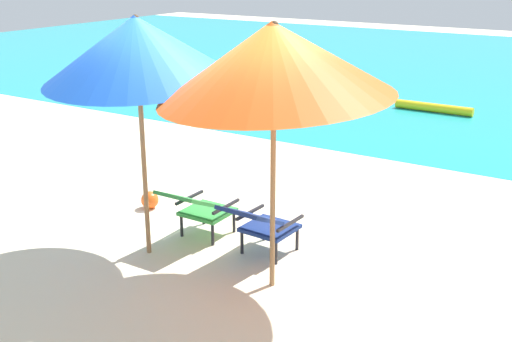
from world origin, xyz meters
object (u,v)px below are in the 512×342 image
(lounge_chair_right, at_px, (261,223))
(beach_ball, at_px, (150,200))
(beach_umbrella_left, at_px, (137,48))
(lounge_chair_left, at_px, (198,206))
(swim_buoy, at_px, (434,108))
(beach_umbrella_right, at_px, (274,60))

(lounge_chair_right, height_order, beach_ball, lounge_chair_right)
(lounge_chair_right, xyz_separation_m, beach_umbrella_left, (-1.09, -0.54, 1.80))
(lounge_chair_left, bearing_deg, beach_ball, 158.72)
(beach_ball, bearing_deg, lounge_chair_right, -12.96)
(swim_buoy, height_order, lounge_chair_left, lounge_chair_left)
(beach_umbrella_right, xyz_separation_m, beach_ball, (-2.35, 0.90, -2.09))
(beach_umbrella_left, bearing_deg, swim_buoy, 85.68)
(swim_buoy, height_order, beach_ball, beach_ball)
(beach_umbrella_right, bearing_deg, beach_ball, 159.05)
(swim_buoy, distance_m, lounge_chair_right, 7.59)
(swim_buoy, distance_m, beach_ball, 7.27)
(beach_umbrella_right, relative_size, beach_ball, 13.52)
(beach_umbrella_left, height_order, beach_ball, beach_umbrella_left)
(swim_buoy, xyz_separation_m, beach_umbrella_right, (0.89, -8.02, 2.10))
(lounge_chair_left, height_order, beach_umbrella_left, beach_umbrella_left)
(lounge_chair_right, relative_size, beach_ball, 4.02)
(beach_umbrella_left, relative_size, beach_umbrella_right, 0.85)
(lounge_chair_left, height_order, lounge_chair_right, same)
(swim_buoy, relative_size, beach_umbrella_left, 0.62)
(lounge_chair_right, bearing_deg, lounge_chair_left, 178.94)
(lounge_chair_right, distance_m, beach_umbrella_left, 2.17)
(beach_ball, bearing_deg, swim_buoy, 78.47)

